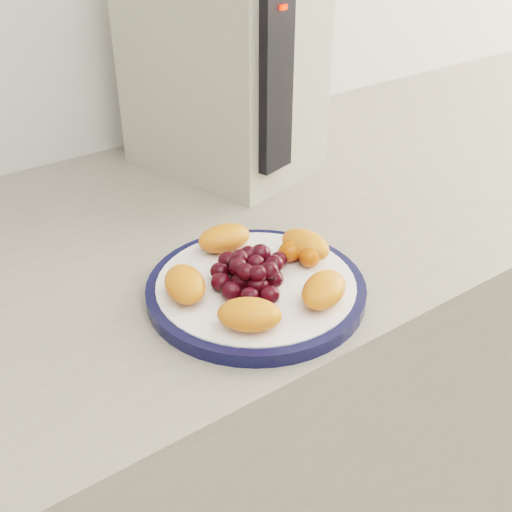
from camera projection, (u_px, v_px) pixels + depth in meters
counter at (138, 501)px, 1.00m from camera, size 3.50×0.60×0.90m
plate_rim at (256, 289)px, 0.69m from camera, size 0.24×0.24×0.01m
plate_face at (256, 289)px, 0.69m from camera, size 0.21×0.21×0.02m
appliance_body at (222, 60)px, 0.91m from camera, size 0.24×0.29×0.32m
appliance_panel at (275, 82)px, 0.81m from camera, size 0.06×0.03×0.24m
appliance_led at (283, 7)px, 0.75m from camera, size 0.01×0.01×0.01m
fruit_plate at (259, 270)px, 0.68m from camera, size 0.20×0.20×0.03m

